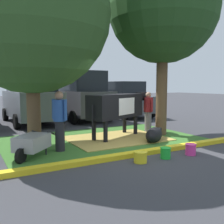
% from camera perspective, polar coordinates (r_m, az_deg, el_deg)
% --- Properties ---
extents(ground_plane, '(80.00, 80.00, 0.00)m').
position_cam_1_polar(ground_plane, '(7.40, 5.43, -8.41)').
color(ground_plane, '#38383D').
extents(grass_island, '(6.41, 4.15, 0.02)m').
position_cam_1_polar(grass_island, '(8.81, -2.18, -5.98)').
color(grass_island, '#386B28').
rests_on(grass_island, ground).
extents(curb_yellow, '(7.61, 0.24, 0.12)m').
position_cam_1_polar(curb_yellow, '(6.95, 6.38, -8.87)').
color(curb_yellow, yellow).
rests_on(curb_yellow, ground).
extents(hay_bedding, '(3.20, 2.41, 0.04)m').
position_cam_1_polar(hay_bedding, '(8.86, 0.96, -5.81)').
color(hay_bedding, tan).
rests_on(hay_bedding, ground).
extents(shade_tree_left, '(4.46, 4.46, 6.04)m').
position_cam_1_polar(shade_tree_left, '(8.01, -17.36, 19.89)').
color(shade_tree_left, brown).
rests_on(shade_tree_left, ground).
extents(shade_tree_right, '(3.84, 3.84, 6.43)m').
position_cam_1_polar(shade_tree_right, '(9.95, 11.13, 21.29)').
color(shade_tree_right, brown).
rests_on(shade_tree_right, ground).
extents(cow_holstein, '(3.00, 1.60, 1.55)m').
position_cam_1_polar(cow_holstein, '(9.02, 1.28, 1.28)').
color(cow_holstein, black).
rests_on(cow_holstein, ground).
extents(calf_lying, '(1.22, 1.08, 0.48)m').
position_cam_1_polar(calf_lying, '(8.51, 9.21, -4.92)').
color(calf_lying, black).
rests_on(calf_lying, ground).
extents(person_handler, '(0.34, 0.53, 1.56)m').
position_cam_1_polar(person_handler, '(10.14, 7.91, 0.25)').
color(person_handler, slate).
rests_on(person_handler, ground).
extents(person_visitor_near, '(0.34, 0.48, 1.66)m').
position_cam_1_polar(person_visitor_near, '(7.25, -11.38, -1.60)').
color(person_visitor_near, black).
rests_on(person_visitor_near, ground).
extents(wheelbarrow, '(1.33, 1.36, 0.63)m').
position_cam_1_polar(wheelbarrow, '(6.86, -17.18, -6.49)').
color(wheelbarrow, gray).
rests_on(wheelbarrow, ground).
extents(bucket_yellow, '(0.34, 0.34, 0.27)m').
position_cam_1_polar(bucket_yellow, '(6.30, 6.22, -9.69)').
color(bucket_yellow, yellow).
rests_on(bucket_yellow, ground).
extents(bucket_green, '(0.28, 0.28, 0.28)m').
position_cam_1_polar(bucket_green, '(6.73, 11.61, -8.69)').
color(bucket_green, green).
rests_on(bucket_green, ground).
extents(bucket_pink, '(0.29, 0.29, 0.29)m').
position_cam_1_polar(bucket_pink, '(7.21, 16.80, -7.78)').
color(bucket_pink, '#EA3893').
rests_on(bucket_pink, ground).
extents(suv_black, '(2.19, 4.63, 2.52)m').
position_cam_1_polar(suv_black, '(13.08, -17.36, 3.23)').
color(suv_black, '#4C5156').
rests_on(suv_black, ground).
extents(suv_dark_grey, '(2.19, 4.63, 2.52)m').
position_cam_1_polar(suv_dark_grey, '(13.95, -7.11, 3.62)').
color(suv_dark_grey, '#3D3D42').
rests_on(suv_dark_grey, ground).
extents(sedan_blue, '(2.08, 4.43, 2.02)m').
position_cam_1_polar(sedan_blue, '(15.30, 2.57, 2.79)').
color(sedan_blue, '#4C5156').
rests_on(sedan_blue, ground).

